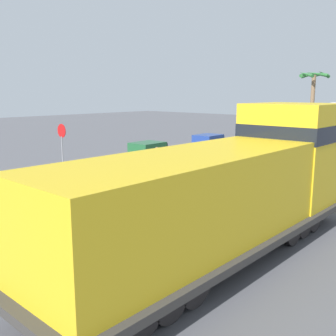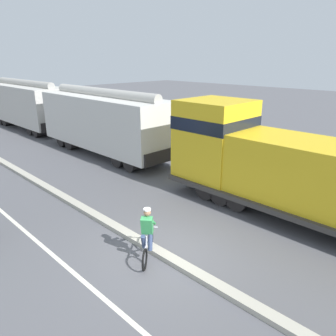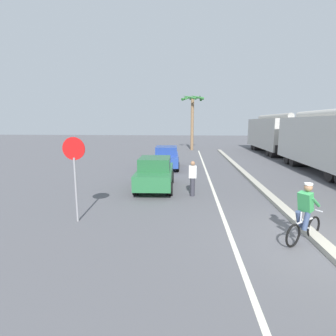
{
  "view_description": "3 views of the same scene",
  "coord_description": "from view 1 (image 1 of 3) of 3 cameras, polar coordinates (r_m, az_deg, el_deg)",
  "views": [
    {
      "loc": [
        11.39,
        -10.82,
        4.56
      ],
      "look_at": [
        -0.13,
        1.85,
        1.27
      ],
      "focal_mm": 42.0,
      "sensor_mm": 36.0,
      "label": 1
    },
    {
      "loc": [
        -6.15,
        -6.48,
        5.93
      ],
      "look_at": [
        2.58,
        2.21,
        1.77
      ],
      "focal_mm": 35.0,
      "sensor_mm": 36.0,
      "label": 2
    },
    {
      "loc": [
        -3.71,
        -7.11,
        3.36
      ],
      "look_at": [
        -4.82,
        7.72,
        0.74
      ],
      "focal_mm": 28.0,
      "sensor_mm": 36.0,
      "label": 3
    }
  ],
  "objects": [
    {
      "name": "median_curb",
      "position": [
        20.81,
        7.98,
        -1.66
      ],
      "size": [
        0.36,
        36.0,
        0.16
      ],
      "primitive_type": "cube",
      "color": "#B2AD9E",
      "rests_on": "ground"
    },
    {
      "name": "parked_car_blue",
      "position": [
        28.35,
        5.94,
        3.24
      ],
      "size": [
        1.99,
        4.28,
        1.62
      ],
      "color": "#28479E",
      "rests_on": "ground"
    },
    {
      "name": "stop_sign",
      "position": [
        22.47,
        -15.14,
        4.02
      ],
      "size": [
        0.76,
        0.08,
        2.88
      ],
      "color": "gray",
      "rests_on": "ground"
    },
    {
      "name": "ground_plane",
      "position": [
        16.36,
        -4.05,
        -5.33
      ],
      "size": [
        120.0,
        120.0,
        0.0
      ],
      "primitive_type": "plane",
      "color": "#56565B"
    },
    {
      "name": "parked_car_green",
      "position": [
        23.91,
        -2.78,
        1.86
      ],
      "size": [
        1.95,
        4.26,
        1.62
      ],
      "color": "#286B3D",
      "rests_on": "ground"
    },
    {
      "name": "lane_stripe",
      "position": [
        22.23,
        2.86,
        -0.96
      ],
      "size": [
        0.14,
        36.0,
        0.01
      ],
      "primitive_type": "cube",
      "color": "silver",
      "rests_on": "ground"
    },
    {
      "name": "palm_tree_near",
      "position": [
        38.38,
        20.3,
        10.7
      ],
      "size": [
        2.71,
        2.78,
        6.52
      ],
      "color": "#846647",
      "rests_on": "ground"
    },
    {
      "name": "pedestrian_by_cars",
      "position": [
        21.74,
        -1.61,
        1.04
      ],
      "size": [
        0.34,
        0.22,
        1.62
      ],
      "color": "#33333D",
      "rests_on": "ground"
    },
    {
      "name": "cyclist",
      "position": [
        16.52,
        -4.87,
        -2.26
      ],
      "size": [
        1.39,
        1.1,
        1.71
      ],
      "color": "black",
      "rests_on": "ground"
    },
    {
      "name": "locomotive",
      "position": [
        11.43,
        9.68,
        -3.28
      ],
      "size": [
        3.1,
        11.61,
        4.2
      ],
      "color": "gold",
      "rests_on": "ground"
    }
  ]
}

